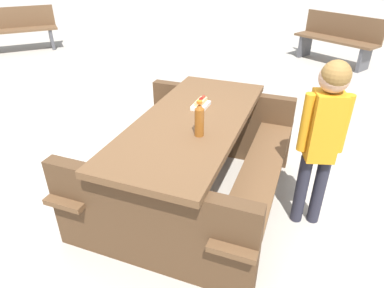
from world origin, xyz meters
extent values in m
plane|color=#ADA599|center=(0.00, 0.00, 0.00)|extent=(30.00, 30.00, 0.00)
cube|color=brown|center=(0.00, 0.00, 0.72)|extent=(1.85, 0.90, 0.05)
cube|color=brown|center=(-0.04, 0.56, 0.43)|extent=(1.82, 0.42, 0.04)
cube|color=brown|center=(0.04, -0.56, 0.43)|extent=(1.82, 0.42, 0.04)
cube|color=#4D3520|center=(0.78, 0.06, 0.35)|extent=(0.21, 1.40, 0.70)
cube|color=#4D3520|center=(-0.78, -0.06, 0.35)|extent=(0.21, 1.40, 0.70)
cylinder|color=brown|center=(-0.22, -0.16, 0.85)|extent=(0.06, 0.06, 0.20)
cone|color=brown|center=(-0.22, -0.16, 0.97)|extent=(0.06, 0.06, 0.04)
cylinder|color=orange|center=(-0.22, -0.16, 1.00)|extent=(0.04, 0.04, 0.02)
cube|color=white|center=(0.21, 0.02, 0.77)|extent=(0.18, 0.12, 0.03)
cube|color=#D8B272|center=(0.21, 0.02, 0.80)|extent=(0.15, 0.06, 0.04)
cylinder|color=maroon|center=(0.21, 0.02, 0.82)|extent=(0.14, 0.03, 0.03)
ellipsoid|color=maroon|center=(0.21, 0.02, 0.83)|extent=(0.07, 0.03, 0.01)
cylinder|color=#262633|center=(0.10, -0.86, 0.29)|extent=(0.09, 0.09, 0.58)
cylinder|color=#262633|center=(0.14, -0.98, 0.29)|extent=(0.09, 0.09, 0.58)
cube|color=orange|center=(0.12, -0.92, 0.82)|extent=(0.24, 0.24, 0.49)
cylinder|color=orange|center=(0.08, -0.81, 0.85)|extent=(0.07, 0.07, 0.42)
cylinder|color=orange|center=(0.16, -1.04, 0.85)|extent=(0.07, 0.07, 0.42)
sphere|color=tan|center=(0.12, -0.92, 1.16)|extent=(0.19, 0.19, 0.19)
sphere|color=olive|center=(0.11, -0.93, 1.19)|extent=(0.18, 0.18, 0.18)
cube|color=brown|center=(4.67, -0.67, 0.43)|extent=(1.02, 1.52, 0.04)
cube|color=brown|center=(4.84, -0.75, 0.65)|extent=(0.69, 1.37, 0.40)
cube|color=#4C4C51|center=(4.94, -0.13, 0.21)|extent=(0.35, 0.21, 0.41)
cube|color=#4C4C51|center=(4.41, -1.21, 0.21)|extent=(0.35, 0.21, 0.41)
cube|color=brown|center=(2.82, 5.23, 0.43)|extent=(1.41, 1.26, 0.04)
cube|color=brown|center=(2.93, 5.37, 0.65)|extent=(1.18, 0.99, 0.40)
cube|color=#4C4C51|center=(3.28, 4.85, 0.21)|extent=(0.28, 0.32, 0.41)
camera|label=1|loc=(-2.09, -0.98, 1.86)|focal=31.65mm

